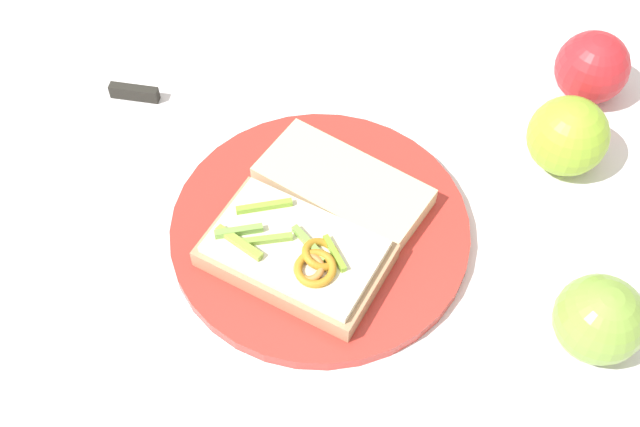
# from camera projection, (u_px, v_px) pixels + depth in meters

# --- Properties ---
(ground_plane) EXTENTS (2.00, 2.00, 0.00)m
(ground_plane) POSITION_uv_depth(u_px,v_px,m) (320.00, 233.00, 0.79)
(ground_plane) COLOR silver
(ground_plane) RESTS_ON ground
(plate) EXTENTS (0.29, 0.29, 0.01)m
(plate) POSITION_uv_depth(u_px,v_px,m) (320.00, 229.00, 0.79)
(plate) COLOR #BD332B
(plate) RESTS_ON ground_plane
(sandwich) EXTENTS (0.19, 0.19, 0.04)m
(sandwich) POSITION_uv_depth(u_px,v_px,m) (296.00, 253.00, 0.75)
(sandwich) COLOR tan
(sandwich) RESTS_ON plate
(bread_slice_side) EXTENTS (0.18, 0.17, 0.02)m
(bread_slice_side) POSITION_uv_depth(u_px,v_px,m) (343.00, 185.00, 0.80)
(bread_slice_side) COLOR beige
(bread_slice_side) RESTS_ON plate
(apple_0) EXTENTS (0.10, 0.10, 0.08)m
(apple_0) POSITION_uv_depth(u_px,v_px,m) (592.00, 67.00, 0.87)
(apple_0) COLOR red
(apple_0) RESTS_ON ground_plane
(apple_1) EXTENTS (0.12, 0.12, 0.08)m
(apple_1) POSITION_uv_depth(u_px,v_px,m) (568.00, 136.00, 0.81)
(apple_1) COLOR #90BB31
(apple_1) RESTS_ON ground_plane
(apple_2) EXTENTS (0.11, 0.11, 0.08)m
(apple_2) POSITION_uv_depth(u_px,v_px,m) (599.00, 319.00, 0.69)
(apple_2) COLOR #7DA63E
(apple_2) RESTS_ON ground_plane
(knife) EXTENTS (0.06, 0.12, 0.02)m
(knife) POSITION_uv_depth(u_px,v_px,m) (123.00, 92.00, 0.90)
(knife) COLOR silver
(knife) RESTS_ON ground_plane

